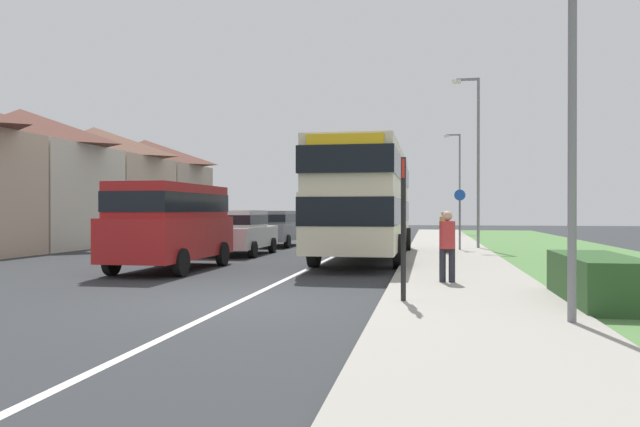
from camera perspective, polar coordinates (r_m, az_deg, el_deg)
ground_plane at (r=11.19m, az=-7.82°, el=-8.35°), size 120.00×120.00×0.00m
lane_marking_centre at (r=18.91m, az=-0.24°, el=-4.81°), size 0.14×60.00×0.01m
pavement_near_side at (r=16.61m, az=12.92°, el=-5.32°), size 3.20×68.00×0.12m
grass_verge_seaward at (r=17.35m, az=27.31°, el=-5.17°), size 6.00×68.00×0.08m
roadside_hedge at (r=11.50m, az=24.76°, el=-5.88°), size 1.10×3.15×0.90m
double_decker_bus at (r=20.70m, az=4.39°, el=1.56°), size 2.80×10.88×3.70m
parked_van_red at (r=17.47m, az=-13.86°, el=-0.58°), size 2.11×5.00×2.41m
parked_car_white at (r=22.99m, az=-7.60°, el=-1.61°), size 2.00×4.32×1.69m
parked_car_grey at (r=28.37m, az=-4.23°, el=-1.26°), size 1.96×4.34×1.67m
pedestrian_at_stop at (r=13.41m, az=11.93°, el=-2.73°), size 0.34×0.34×1.67m
pedestrian_walking_away at (r=22.81m, az=11.66°, el=-1.50°), size 0.34×0.34×1.67m
bus_stop_sign at (r=10.51m, az=7.89°, el=-0.48°), size 0.09×0.52×2.60m
cycle_route_sign at (r=24.68m, az=13.07°, el=-0.32°), size 0.44×0.08×2.52m
street_lamp_near at (r=9.43m, az=22.09°, el=15.33°), size 1.14×0.20×7.17m
street_lamp_mid at (r=26.28m, az=14.50°, el=5.71°), size 1.14×0.20×7.25m
street_lamp_far at (r=43.17m, az=12.92°, el=3.42°), size 1.14×0.20×7.02m
house_terrace_far_side at (r=32.60m, az=-23.31°, el=2.78°), size 7.02×23.86×6.23m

